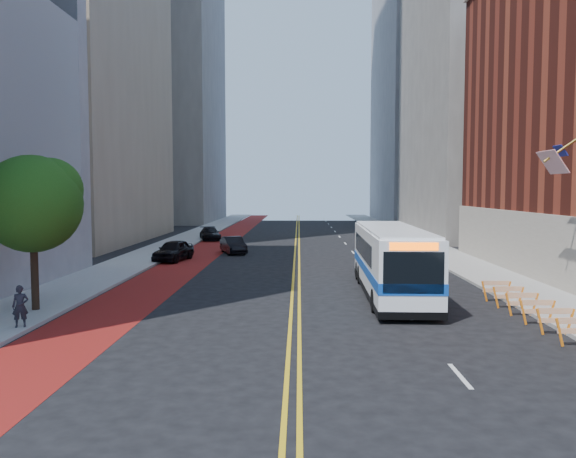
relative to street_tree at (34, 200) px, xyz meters
The scene contains 17 objects.
ground 13.68m from the street_tree, 28.25° to the right, with size 160.00×160.00×0.00m, color black.
sidewalk_left 24.45m from the street_tree, 91.81° to the left, with size 4.00×140.00×0.15m, color gray.
sidewalk_right 33.73m from the street_tree, 45.87° to the left, with size 4.00×140.00×0.15m, color gray.
bus_lane_paint 24.66m from the street_tree, 82.53° to the left, with size 3.60×140.00×0.01m, color maroon.
center_line_inner 26.84m from the street_tree, 65.21° to the left, with size 0.14×140.00×0.01m, color gold.
center_line_outer 26.99m from the street_tree, 64.51° to the left, with size 0.14×140.00×0.01m, color gold.
lane_dashes 36.09m from the street_tree, 63.34° to the left, with size 0.14×98.20×0.01m.
midrise_right_near 56.22m from the street_tree, 50.78° to the left, with size 18.00×26.00×40.00m, color slate.
midrise_right_far 83.25m from the street_tree, 63.91° to the left, with size 20.00×28.00×55.00m, color gray.
midrise_left_far 78.11m from the street_tree, 100.05° to the left, with size 20.00×26.00×65.00m, color slate.
construction_barriers 21.43m from the street_tree, ahead, with size 1.42×10.91×1.00m.
street_tree is the anchor object (origin of this frame).
transit_bus 16.95m from the street_tree, 15.38° to the left, with size 3.06×12.63×3.45m.
car_a 18.51m from the street_tree, 83.82° to the left, with size 1.87×4.64×1.58m, color black.
car_b 24.03m from the street_tree, 75.63° to the left, with size 1.49×4.28×1.41m, color black.
car_c 35.64m from the street_tree, 86.85° to the left, with size 1.91×4.70×1.36m, color black.
pedestrian 5.14m from the street_tree, 75.02° to the right, with size 0.58×0.38×1.59m, color black.
Camera 1 is at (0.16, -17.88, 5.35)m, focal length 35.00 mm.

